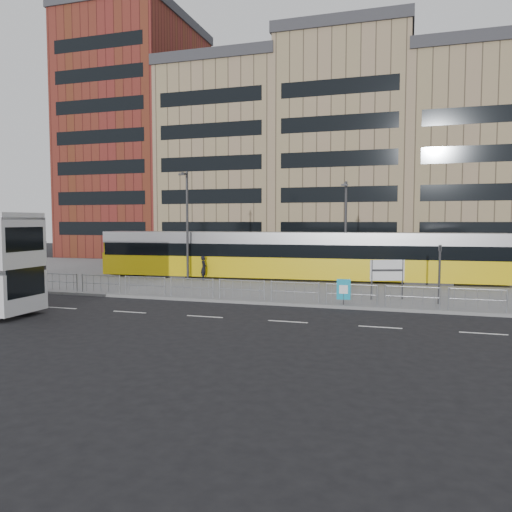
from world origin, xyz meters
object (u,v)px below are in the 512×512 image
(tram, at_px, (292,256))
(ad_panel, at_px, (344,290))
(station_sign, at_px, (387,272))
(bare_tree, at_px, (18,216))
(pedestrian, at_px, (204,268))
(lamp_post_west, at_px, (187,221))
(traffic_light_east, at_px, (440,266))
(traffic_light_west, at_px, (45,259))
(lamp_post_east, at_px, (346,227))

(tram, xyz_separation_m, ad_panel, (5.09, -10.31, -0.98))
(station_sign, xyz_separation_m, bare_tree, (-28.80, 4.34, 3.21))
(tram, distance_m, bare_tree, 22.12)
(pedestrian, height_order, lamp_post_west, lamp_post_west)
(station_sign, xyz_separation_m, traffic_light_east, (2.66, -0.76, 0.45))
(station_sign, relative_size, lamp_post_west, 0.28)
(traffic_light_west, bearing_deg, pedestrian, 51.85)
(ad_panel, bearing_deg, lamp_post_west, 141.90)
(tram, xyz_separation_m, station_sign, (7.17, -7.87, -0.23))
(station_sign, relative_size, lamp_post_east, 0.31)
(traffic_light_west, xyz_separation_m, lamp_post_east, (17.55, 9.36, 1.94))
(tram, xyz_separation_m, bare_tree, (-21.64, -3.53, 2.98))
(traffic_light_west, bearing_deg, tram, 41.60)
(pedestrian, distance_m, bare_tree, 15.99)
(tram, distance_m, lamp_post_west, 8.20)
(station_sign, relative_size, traffic_light_west, 0.71)
(ad_panel, bearing_deg, traffic_light_west, 173.85)
(lamp_post_west, bearing_deg, tram, 18.21)
(tram, xyz_separation_m, lamp_post_west, (-7.39, -2.43, 2.60))
(lamp_post_east, bearing_deg, traffic_light_west, -151.92)
(pedestrian, relative_size, traffic_light_west, 0.57)
(lamp_post_east, distance_m, bare_tree, 25.80)
(ad_panel, xyz_separation_m, traffic_light_west, (-18.63, 0.10, 1.20))
(lamp_post_west, bearing_deg, bare_tree, -175.58)
(station_sign, distance_m, traffic_light_west, 20.84)
(pedestrian, bearing_deg, bare_tree, 79.30)
(ad_panel, xyz_separation_m, traffic_light_east, (4.74, 1.68, 1.20))
(pedestrian, bearing_deg, ad_panel, -141.16)
(station_sign, distance_m, lamp_post_east, 8.06)
(tram, relative_size, pedestrian, 17.03)
(ad_panel, height_order, bare_tree, bare_tree)
(tram, bearing_deg, bare_tree, -174.09)
(tram, bearing_deg, station_sign, -51.06)
(ad_panel, relative_size, bare_tree, 0.20)
(lamp_post_east, xyz_separation_m, bare_tree, (-25.65, -2.69, 0.83))
(tram, height_order, traffic_light_west, tram)
(traffic_light_west, xyz_separation_m, lamp_post_west, (6.15, 7.78, 2.38))
(lamp_post_west, xyz_separation_m, lamp_post_east, (11.40, 1.59, -0.45))
(lamp_post_east, bearing_deg, pedestrian, -172.25)
(station_sign, xyz_separation_m, lamp_post_east, (-3.16, 7.03, 2.39))
(traffic_light_west, height_order, lamp_post_east, lamp_post_east)
(lamp_post_west, bearing_deg, traffic_light_west, -128.34)
(pedestrian, bearing_deg, station_sign, -128.44)
(tram, relative_size, lamp_post_east, 4.21)
(lamp_post_east, bearing_deg, lamp_post_west, -172.08)
(pedestrian, xyz_separation_m, bare_tree, (-15.47, -1.30, 3.86))
(pedestrian, xyz_separation_m, traffic_light_west, (-7.37, -7.98, 1.10))
(traffic_light_west, distance_m, bare_tree, 10.85)
(traffic_light_east, xyz_separation_m, bare_tree, (-31.47, 5.10, 2.76))
(ad_panel, relative_size, traffic_light_west, 0.43)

